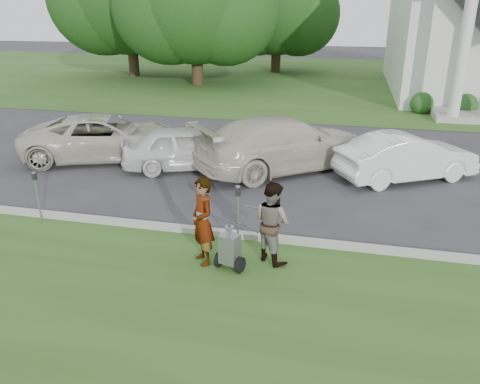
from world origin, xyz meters
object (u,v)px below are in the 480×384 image
(tree_back, at_px, (277,9))
(car_d, at_px, (406,157))
(person_left, at_px, (202,222))
(person_right, at_px, (272,223))
(parking_meter_near, at_px, (238,211))
(parking_meter_far, at_px, (37,192))
(car_c, at_px, (285,143))
(striping_cart, at_px, (230,250))
(car_a, at_px, (105,137))
(tree_left, at_px, (195,3))
(car_b, at_px, (186,148))

(tree_back, distance_m, car_d, 26.08)
(person_left, bearing_deg, person_right, 66.88)
(parking_meter_near, height_order, parking_meter_far, parking_meter_near)
(car_c, bearing_deg, parking_meter_far, 96.52)
(striping_cart, bearing_deg, person_right, 53.60)
(tree_back, distance_m, car_a, 25.08)
(tree_left, relative_size, car_a, 2.01)
(tree_back, height_order, car_b, tree_back)
(person_left, height_order, parking_meter_far, person_left)
(car_b, height_order, car_c, car_c)
(tree_left, height_order, striping_cart, tree_left)
(car_a, bearing_deg, car_d, -109.37)
(tree_left, relative_size, striping_cart, 9.23)
(parking_meter_far, relative_size, car_d, 0.31)
(tree_back, bearing_deg, parking_meter_far, -91.53)
(striping_cart, relative_size, parking_meter_far, 0.91)
(tree_left, distance_m, car_a, 17.40)
(striping_cart, relative_size, car_b, 0.29)
(parking_meter_far, xyz_separation_m, car_c, (5.01, 5.34, 0.04))
(car_a, height_order, car_d, car_a)
(car_b, bearing_deg, person_right, -166.89)
(tree_left, xyz_separation_m, tree_back, (4.00, 8.00, -0.38))
(person_left, xyz_separation_m, car_d, (4.34, 6.10, -0.20))
(tree_back, relative_size, car_d, 2.32)
(parking_meter_far, bearing_deg, person_right, -5.08)
(car_b, bearing_deg, striping_cart, -174.93)
(parking_meter_near, relative_size, parking_meter_far, 1.15)
(parking_meter_far, bearing_deg, car_b, 66.74)
(car_b, bearing_deg, tree_back, -18.86)
(striping_cart, xyz_separation_m, parking_meter_near, (-0.02, 0.75, 0.49))
(car_c, relative_size, car_d, 1.39)
(tree_left, height_order, car_c, tree_left)
(car_a, height_order, car_b, car_a)
(car_b, bearing_deg, parking_meter_near, -171.75)
(car_a, distance_m, car_d, 9.64)
(car_a, bearing_deg, car_c, -107.44)
(parking_meter_near, relative_size, car_a, 0.27)
(car_a, relative_size, car_c, 0.92)
(person_left, relative_size, car_c, 0.31)
(striping_cart, bearing_deg, car_d, 75.63)
(person_left, relative_size, car_a, 0.33)
(car_b, bearing_deg, car_c, -99.15)
(tree_back, height_order, striping_cart, tree_back)
(striping_cart, distance_m, person_left, 0.75)
(car_a, xyz_separation_m, car_b, (3.00, -0.36, -0.06))
(person_left, bearing_deg, parking_meter_near, 97.49)
(striping_cart, relative_size, car_a, 0.22)
(person_right, bearing_deg, car_b, -18.48)
(tree_back, bearing_deg, parking_meter_near, -82.29)
(tree_left, bearing_deg, parking_meter_near, -69.89)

